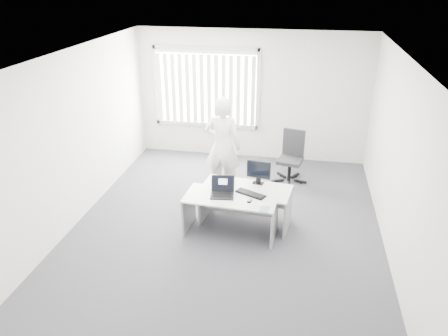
% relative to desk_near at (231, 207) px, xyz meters
% --- Properties ---
extents(ground, '(6.00, 6.00, 0.00)m').
position_rel_desk_near_xyz_m(ground, '(-0.10, 0.25, -0.47)').
color(ground, '#494950').
rests_on(ground, ground).
extents(wall_back, '(5.00, 0.02, 2.80)m').
position_rel_desk_near_xyz_m(wall_back, '(-0.10, 3.25, 0.93)').
color(wall_back, silver).
rests_on(wall_back, ground).
extents(wall_front, '(5.00, 0.02, 2.80)m').
position_rel_desk_near_xyz_m(wall_front, '(-0.10, -2.75, 0.93)').
color(wall_front, silver).
rests_on(wall_front, ground).
extents(wall_left, '(0.02, 6.00, 2.80)m').
position_rel_desk_near_xyz_m(wall_left, '(-2.60, 0.25, 0.93)').
color(wall_left, silver).
rests_on(wall_left, ground).
extents(wall_right, '(0.02, 6.00, 2.80)m').
position_rel_desk_near_xyz_m(wall_right, '(2.40, 0.25, 0.93)').
color(wall_right, silver).
rests_on(wall_right, ground).
extents(ceiling, '(5.00, 6.00, 0.02)m').
position_rel_desk_near_xyz_m(ceiling, '(-0.10, 0.25, 2.33)').
color(ceiling, white).
rests_on(ceiling, wall_back).
extents(window, '(2.32, 0.06, 1.76)m').
position_rel_desk_near_xyz_m(window, '(-1.10, 3.21, 1.08)').
color(window, '#B9B9B4').
rests_on(window, wall_back).
extents(blinds, '(2.20, 0.10, 1.50)m').
position_rel_desk_near_xyz_m(blinds, '(-1.10, 3.15, 1.05)').
color(blinds, white).
rests_on(blinds, wall_back).
extents(desk_near, '(1.48, 0.77, 0.66)m').
position_rel_desk_near_xyz_m(desk_near, '(0.00, 0.00, 0.00)').
color(desk_near, silver).
rests_on(desk_near, ground).
extents(desk_far, '(1.52, 0.85, 0.66)m').
position_rel_desk_near_xyz_m(desk_far, '(0.19, 0.35, 0.00)').
color(desk_far, silver).
rests_on(desk_far, ground).
extents(office_chair, '(0.70, 0.70, 1.04)m').
position_rel_desk_near_xyz_m(office_chair, '(0.85, 2.13, -0.15)').
color(office_chair, black).
rests_on(office_chair, ground).
extents(person, '(0.74, 0.54, 1.88)m').
position_rel_desk_near_xyz_m(person, '(-0.38, 1.37, 0.47)').
color(person, white).
rests_on(person, ground).
extents(laptop, '(0.40, 0.36, 0.28)m').
position_rel_desk_near_xyz_m(laptop, '(-0.14, -0.00, 0.33)').
color(laptop, black).
rests_on(laptop, desk_near).
extents(paper_sheet, '(0.29, 0.22, 0.00)m').
position_rel_desk_near_xyz_m(paper_sheet, '(0.38, -0.12, 0.18)').
color(paper_sheet, silver).
rests_on(paper_sheet, desk_near).
extents(mouse, '(0.07, 0.10, 0.04)m').
position_rel_desk_near_xyz_m(mouse, '(0.31, -0.10, 0.20)').
color(mouse, silver).
rests_on(mouse, paper_sheet).
extents(booklet, '(0.14, 0.19, 0.01)m').
position_rel_desk_near_xyz_m(booklet, '(0.56, -0.30, 0.19)').
color(booklet, silver).
rests_on(booklet, desk_near).
extents(keyboard, '(0.51, 0.36, 0.02)m').
position_rel_desk_near_xyz_m(keyboard, '(0.29, 0.14, 0.20)').
color(keyboard, black).
rests_on(keyboard, desk_far).
extents(monitor, '(0.41, 0.18, 0.40)m').
position_rel_desk_near_xyz_m(monitor, '(0.37, 0.55, 0.39)').
color(monitor, black).
rests_on(monitor, desk_far).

